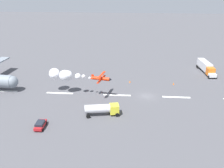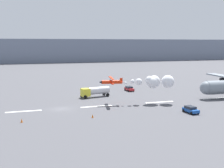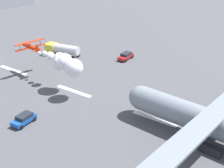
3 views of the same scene
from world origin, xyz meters
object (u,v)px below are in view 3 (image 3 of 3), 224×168
Objects in this scene: stunt_biplane_red at (63,62)px; followme_car_yellow at (24,119)px; fuel_tanker_truck at (62,49)px; cargo_transport_plane at (207,120)px; airport_staff_sedan at (126,56)px.

followme_car_yellow is (2.96, -12.51, -4.78)m from stunt_biplane_red.
cargo_transport_plane is at bearing -18.19° from fuel_tanker_truck.
airport_staff_sedan is at bearing 93.76° from followme_car_yellow.
followme_car_yellow is (-24.92, -12.09, -2.52)m from cargo_transport_plane.
cargo_transport_plane is at bearing -36.91° from airport_staff_sedan.
fuel_tanker_truck is at bearing 134.26° from stunt_biplane_red.
fuel_tanker_truck reaches higher than airport_staff_sedan.
stunt_biplane_red is at bearing 103.30° from followme_car_yellow.
fuel_tanker_truck is (-40.40, 13.27, -1.60)m from cargo_transport_plane.
fuel_tanker_truck is 1.97× the size of airport_staff_sedan.
followme_car_yellow is at bearing -58.61° from fuel_tanker_truck.
fuel_tanker_truck is 29.72m from followme_car_yellow.
cargo_transport_plane is 8.42× the size of airport_staff_sedan.
stunt_biplane_red is 4.56× the size of followme_car_yellow.
stunt_biplane_red reaches higher than airport_staff_sedan.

